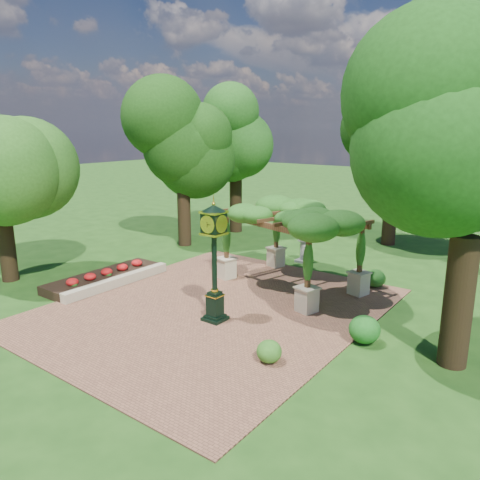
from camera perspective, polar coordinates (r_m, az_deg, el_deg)
The scene contains 14 objects.
ground at distance 15.98m, azimuth -5.44°, elevation -9.41°, with size 120.00×120.00×0.00m, color #1E4714.
brick_plaza at distance 16.67m, azimuth -3.12°, elevation -8.29°, with size 10.00×12.00×0.04m, color brown.
border_wall at distance 19.41m, azimuth -14.63°, elevation -4.94°, with size 0.35×5.00×0.40m, color #C6B793.
flower_bed at distance 20.10m, azimuth -16.24°, elevation -4.46°, with size 1.50×5.00×0.36m, color red.
pedestal_clock at distance 14.90m, azimuth -3.17°, elevation -1.48°, with size 0.77×0.77×3.93m.
pergola at distance 18.23m, azimuth 6.20°, elevation 2.66°, with size 6.09×4.67×3.40m.
sundial at distance 22.27m, azimuth 7.71°, elevation -1.47°, with size 0.61×0.61×1.09m.
shrub_front at distance 12.97m, azimuth 3.57°, elevation -13.40°, with size 0.69×0.69×0.62m, color #2D631C.
shrub_mid at distance 14.44m, azimuth 14.94°, elevation -10.49°, with size 0.92×0.92×0.83m, color #1A5919.
shrub_back at distance 19.35m, azimuth 16.20°, elevation -4.50°, with size 0.78×0.78×0.71m, color #25621C.
tree_west_near at distance 24.76m, azimuth -7.08°, elevation 12.01°, with size 4.11×4.11×8.13m.
tree_west_far at distance 27.94m, azimuth -0.53°, elevation 13.26°, with size 3.87×3.87×8.85m.
tree_north at distance 25.99m, azimuth 18.49°, elevation 12.01°, with size 3.94×3.94×8.49m.
tree_east_near at distance 12.82m, azimuth 27.15°, elevation 12.38°, with size 4.22×4.22×9.19m.
Camera 1 is at (9.95, -10.83, 6.25)m, focal length 35.00 mm.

